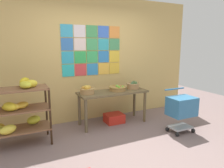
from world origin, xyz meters
TOP-DOWN VIEW (x-y plane):
  - ground at (0.00, 0.00)m, footprint 9.36×9.36m
  - back_wall_with_art at (-0.00, 1.71)m, footprint 5.06×0.07m
  - banana_shelf_unit at (-1.64, 1.00)m, footprint 1.03×0.57m
  - display_table at (0.24, 1.20)m, footprint 1.47×0.55m
  - fruit_basket_back_left at (-0.32, 1.22)m, footprint 0.31×0.31m
  - fruit_basket_right at (0.36, 1.21)m, footprint 0.37×0.37m
  - fruit_basket_back_right at (0.78, 1.26)m, footprint 0.29×0.29m
  - produce_crate_under_table at (0.29, 1.23)m, footprint 0.39×0.33m
  - shopping_cart at (1.23, 0.22)m, footprint 0.50×0.42m

SIDE VIEW (x-z plane):
  - ground at x=0.00m, z-range 0.00..0.00m
  - produce_crate_under_table at x=0.29m, z-range 0.00..0.19m
  - shopping_cart at x=1.23m, z-range 0.07..0.90m
  - display_table at x=0.24m, z-range 0.25..0.97m
  - banana_shelf_unit at x=-1.64m, z-range 0.06..1.19m
  - fruit_basket_right at x=0.36m, z-range 0.70..0.83m
  - fruit_basket_back_right at x=0.78m, z-range 0.71..0.88m
  - fruit_basket_back_left at x=-0.32m, z-range 0.70..0.88m
  - back_wall_with_art at x=0.00m, z-range 0.00..2.72m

